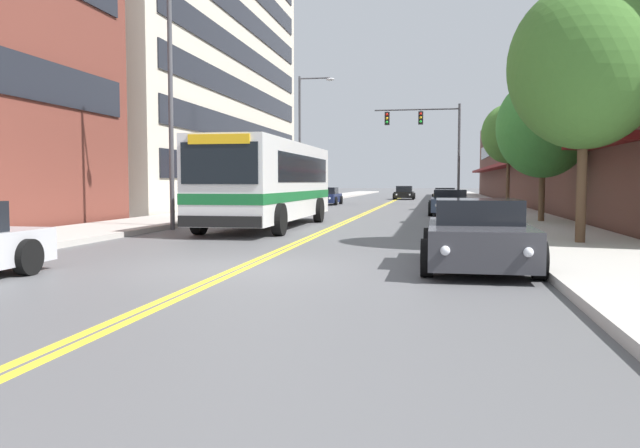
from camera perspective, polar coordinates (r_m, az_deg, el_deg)
The scene contains 20 objects.
ground_plane at distance 48.63m, azimuth 6.25°, elevation 1.89°, with size 240.00×240.00×0.00m, color #565659.
sidewalk_left at distance 49.68m, azimuth -2.04°, elevation 2.05°, with size 3.35×106.00×0.16m.
sidewalk_right at distance 48.61m, azimuth 14.72°, elevation 1.89°, with size 3.35×106.00×0.16m.
centre_line at distance 48.62m, azimuth 6.25°, elevation 1.90°, with size 0.34×106.00×0.01m.
office_tower_left at distance 46.03m, azimuth -14.30°, elevation 16.01°, with size 12.08×29.41×22.86m.
storefront_row_right at distance 49.43m, azimuth 21.69°, elevation 6.39°, with size 9.10×68.00×8.13m.
city_bus at distance 22.96m, azimuth -4.61°, elevation 4.03°, with size 2.88×10.72×3.04m.
car_white_parked_left_near at distance 37.23m, azimuth -2.01°, elevation 2.28°, with size 2.10×4.37×1.32m.
car_navy_parked_left_mid at distance 45.53m, azimuth 0.52°, elevation 2.52°, with size 2.09×4.16×1.26m.
car_dark_grey_parked_right_foreground at distance 12.32m, azimuth 14.20°, elevation -1.04°, with size 2.08×4.35×1.32m.
car_beige_parked_right_mid at distance 53.29m, azimuth 11.34°, elevation 2.60°, with size 2.12×4.19×1.16m.
car_slate_blue_parked_right_far at distance 32.14m, azimuth 11.77°, elevation 1.92°, with size 2.10×4.60×1.26m.
car_black_moving_lead at distance 60.22m, azimuth 7.72°, elevation 2.81°, with size 2.00×4.60×1.28m.
traffic_signal_mast at distance 45.48m, azimuth 10.11°, elevation 8.13°, with size 6.07×0.38×7.16m.
street_lamp_left_near at distance 22.25m, azimuth -12.89°, elevation 12.83°, with size 2.15×0.28×8.80m.
street_lamp_left_far at distance 41.72m, azimuth -1.44°, elevation 8.58°, with size 2.40×0.28×8.60m.
street_tree_right_near at distance 16.84m, azimuth 23.06°, elevation 13.14°, with size 3.67×3.67×6.31m.
street_tree_right_mid at distance 25.29m, azimuth 19.74°, elevation 8.33°, with size 3.49×3.49×5.48m.
street_tree_right_far at distance 37.38m, azimuth 16.88°, elevation 7.89°, with size 3.07×3.07×5.92m.
fire_hydrant at distance 21.28m, azimuth 16.75°, elevation 0.89°, with size 0.32×0.24×0.89m.
Camera 1 is at (3.65, -11.46, 1.64)m, focal length 35.00 mm.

